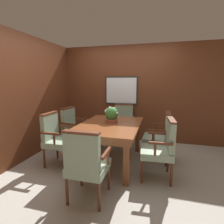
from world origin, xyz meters
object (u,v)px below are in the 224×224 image
Objects in this scene: chair_left_near at (57,137)px; chair_right_far at (160,134)px; chair_head_near at (86,162)px; chair_right_near at (162,146)px; chair_left_far at (74,127)px; dining_table at (110,129)px; chair_head_far at (123,122)px; potted_plant at (112,115)px.

chair_right_far is at bearing -71.69° from chair_left_near.
chair_right_far is at bearing -122.37° from chair_head_near.
chair_right_near and chair_left_far have the same top height.
chair_head_far reaches higher than dining_table.
dining_table is at bearing -95.36° from chair_head_far.
potted_plant reaches higher than chair_head_far.
potted_plant is at bearing -74.16° from chair_right_far.
potted_plant is (-0.92, -0.21, 0.37)m from chair_right_far.
chair_right_far is 3.21× the size of potted_plant.
chair_head_far is 3.21× the size of potted_plant.
chair_left_near reaches higher than dining_table.
chair_left_far is at bearing -58.07° from chair_head_near.
chair_head_near is 1.31m from potted_plant.
chair_left_near is (0.00, -0.68, 0.00)m from chair_left_far.
chair_head_far is 1.00× the size of chair_right_far.
dining_table is at bearing -71.50° from chair_left_near.
potted_plant is at bearing -90.03° from chair_head_near.
dining_table is 0.27m from potted_plant.
chair_right_far reaches higher than dining_table.
potted_plant reaches higher than chair_left_far.
chair_left_far is 3.21× the size of potted_plant.
chair_right_near is 1.00× the size of chair_left_far.
chair_right_near is (0.92, -1.46, 0.00)m from chair_head_far.
chair_head_near is 1.00× the size of chair_head_far.
chair_head_far is at bearing -90.84° from chair_head_near.
potted_plant reaches higher than dining_table.
potted_plant is at bearing -119.23° from chair_right_near.
dining_table is 1.58× the size of chair_right_far.
chair_left_near is at bearing -160.66° from dining_table.
chair_left_far and chair_left_near have the same top height.
chair_head_near is at bearing -89.40° from potted_plant.
chair_right_far is at bearing -46.79° from chair_head_far.
chair_head_far is 1.73m from chair_right_near.
potted_plant reaches higher than chair_right_far.
chair_right_far and chair_left_near have the same top height.
chair_right_near is (0.93, 0.82, 0.00)m from chair_head_near.
chair_head_near is 1.77m from chair_left_far.
chair_right_near is at bearing -19.01° from dining_table.
chair_left_far is 0.68m from chair_left_near.
chair_left_far is at bearing -144.72° from chair_head_far.
chair_right_near is 1.10m from potted_plant.
chair_right_near is 2.00m from chair_left_far.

